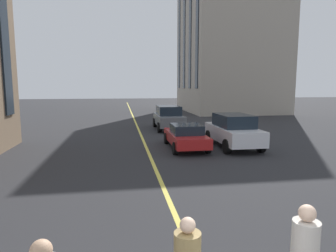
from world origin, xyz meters
name	(u,v)px	position (x,y,z in m)	size (l,w,h in m)	color
lane_centre_line	(140,132)	(20.00, 0.00, 0.00)	(80.00, 0.16, 0.01)	#D8C64C
car_red_mid	(186,136)	(13.73, -2.16, 0.70)	(4.40, 1.95, 1.37)	#B21E1E
car_grey_parked_a	(168,117)	(21.13, -2.40, 0.97)	(4.70, 2.14, 1.88)	slate
car_white_trailing	(233,130)	(13.63, -4.90, 0.97)	(4.70, 2.14, 1.88)	silver
building_right_near	(229,27)	(37.02, -13.25, 11.28)	(13.92, 11.63, 22.57)	#A89E8E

